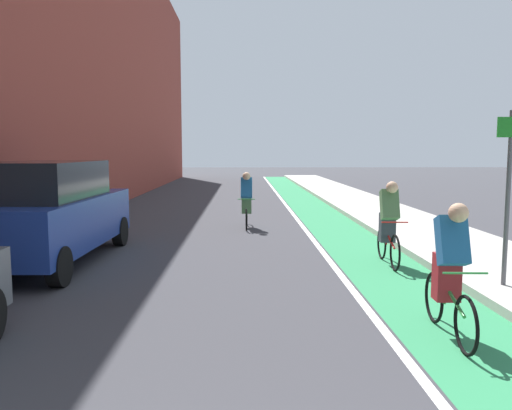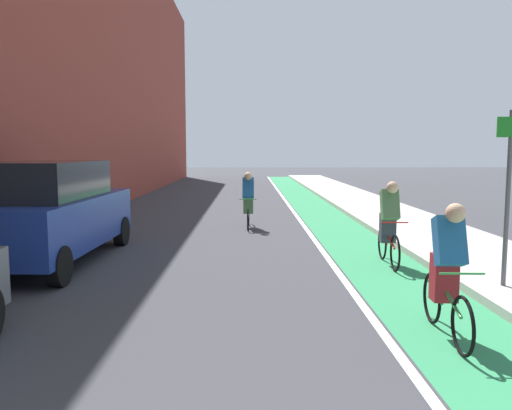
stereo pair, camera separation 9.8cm
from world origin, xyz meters
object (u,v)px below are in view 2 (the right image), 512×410
street_sign_post (509,183)px  cyclist_mid (389,221)px  cyclist_trailing (248,198)px  cyclist_lead (447,270)px  parked_suv_blue (50,211)px

street_sign_post → cyclist_mid: bearing=120.5°
cyclist_trailing → cyclist_lead: bearing=-75.0°
cyclist_mid → street_sign_post: street_sign_post is taller
cyclist_trailing → cyclist_mid: bearing=-60.9°
cyclist_lead → street_sign_post: street_sign_post is taller
parked_suv_blue → street_sign_post: (7.73, -2.32, 0.69)m
cyclist_mid → cyclist_trailing: 5.51m
parked_suv_blue → cyclist_mid: parked_suv_blue is taller
street_sign_post → cyclist_trailing: bearing=119.6°
parked_suv_blue → cyclist_mid: 6.53m
cyclist_trailing → street_sign_post: street_sign_post is taller
parked_suv_blue → cyclist_lead: bearing=-33.6°
cyclist_mid → cyclist_trailing: bearing=119.1°
cyclist_mid → cyclist_trailing: size_ratio=1.03×
parked_suv_blue → cyclist_mid: size_ratio=2.76×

